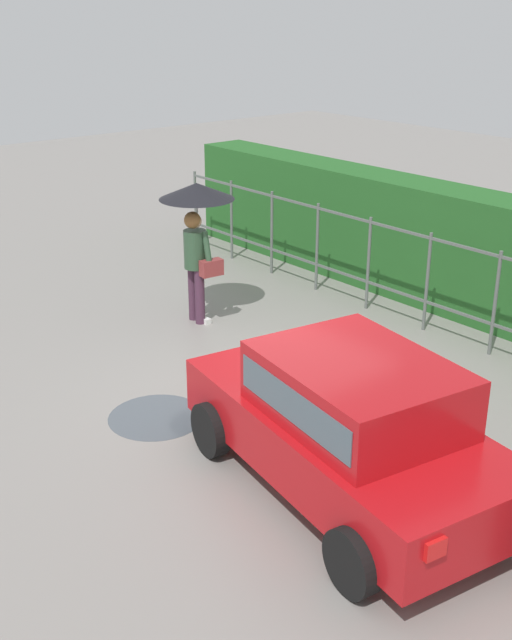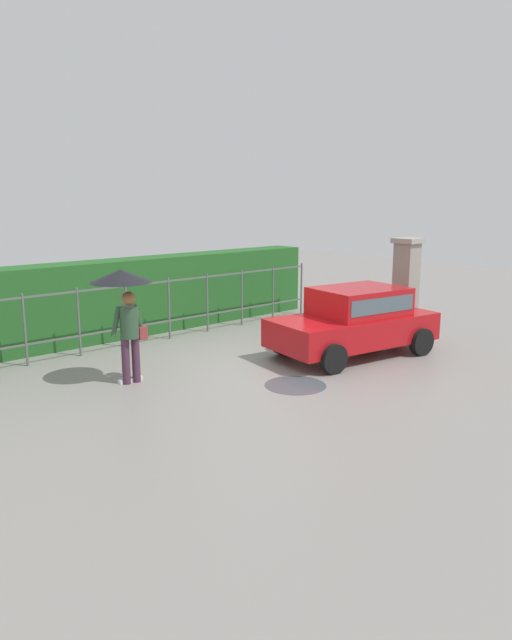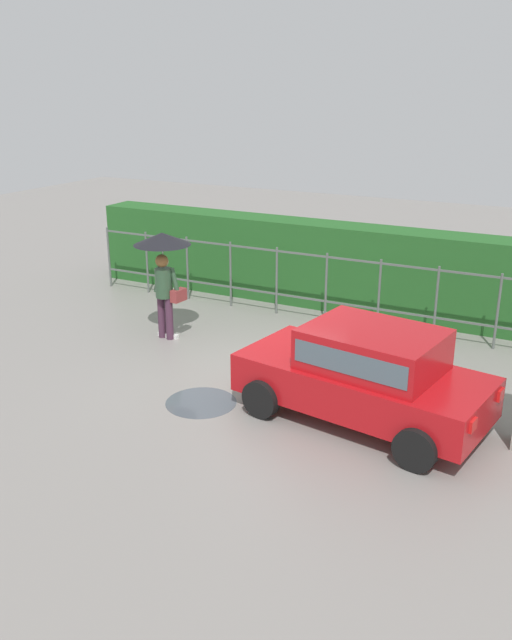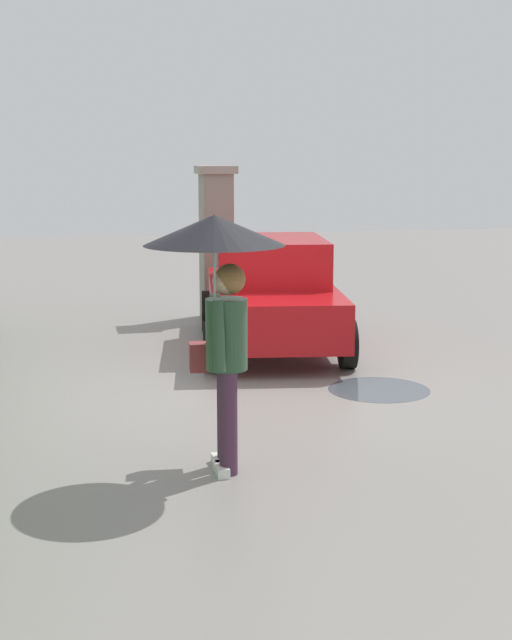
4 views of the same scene
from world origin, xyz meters
name	(u,v)px [view 2 (image 2 of 4)]	position (x,y,z in m)	size (l,w,h in m)	color
ground_plane	(258,366)	(0.00, 0.00, 0.00)	(40.00, 40.00, 0.00)	gray
car	(355,319)	(2.18, -0.75, 0.80)	(3.93, 2.33, 1.48)	#B71116
pedestrian	(124,295)	(-2.50, 0.85, 1.65)	(1.12, 1.12, 2.12)	#47283D
gate_pillar	(406,286)	(4.52, -0.44, 1.24)	(0.60, 0.60, 2.42)	gray
fence_section	(148,309)	(-0.59, 3.18, 0.82)	(10.48, 0.05, 1.50)	#59605B
hedge_row	(125,298)	(-0.59, 4.24, 0.95)	(11.43, 0.90, 1.90)	#235B23
puddle_near	(295,385)	(-0.31, -1.37, 0.00)	(1.14, 1.14, 0.00)	#4C545B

